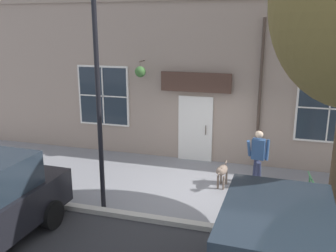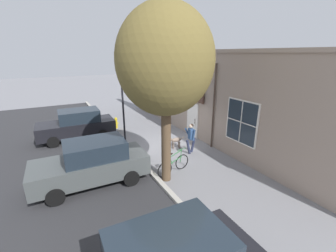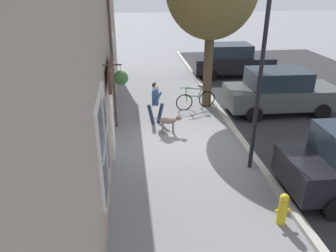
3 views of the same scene
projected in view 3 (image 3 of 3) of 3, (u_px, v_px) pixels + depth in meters
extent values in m
plane|color=gray|center=(180.00, 140.00, 10.97)|extent=(90.00, 90.00, 0.00)
cube|color=#B2ADA3|center=(238.00, 135.00, 11.17)|extent=(0.20, 28.00, 0.12)
cube|color=gray|center=(103.00, 70.00, 9.69)|extent=(0.30, 18.00, 4.95)
cube|color=white|center=(111.00, 121.00, 9.77)|extent=(0.10, 1.10, 2.10)
cube|color=#232D38|center=(113.00, 123.00, 9.80)|extent=(0.03, 0.90, 1.90)
cylinder|color=#47382D|center=(115.00, 117.00, 10.10)|extent=(0.03, 0.03, 0.30)
cube|color=#4C3328|center=(111.00, 72.00, 9.17)|extent=(0.08, 2.20, 0.60)
cylinder|color=#47382D|center=(113.00, 67.00, 11.04)|extent=(0.09, 0.09, 4.46)
cylinder|color=#47382D|center=(112.00, 65.00, 7.40)|extent=(0.44, 0.04, 0.04)
cylinder|color=#47382D|center=(121.00, 72.00, 7.49)|extent=(0.01, 0.01, 0.34)
cone|color=#2D2823|center=(121.00, 82.00, 7.58)|extent=(0.32, 0.32, 0.18)
sphere|color=#3D6B33|center=(121.00, 78.00, 7.55)|extent=(0.34, 0.34, 0.34)
cube|color=white|center=(103.00, 143.00, 6.53)|extent=(0.08, 1.82, 2.02)
cube|color=#232D38|center=(104.00, 143.00, 6.53)|extent=(0.03, 1.70, 1.90)
cube|color=white|center=(105.00, 143.00, 6.53)|extent=(0.04, 0.04, 1.90)
cube|color=white|center=(105.00, 143.00, 6.53)|extent=(0.04, 1.70, 0.04)
cube|color=white|center=(113.00, 61.00, 12.91)|extent=(0.08, 1.82, 2.02)
cube|color=#232D38|center=(114.00, 61.00, 12.92)|extent=(0.03, 1.70, 1.90)
cube|color=white|center=(114.00, 61.00, 12.92)|extent=(0.04, 0.04, 1.90)
cube|color=white|center=(114.00, 61.00, 12.92)|extent=(0.04, 1.70, 0.04)
cylinder|color=#282D47|center=(160.00, 113.00, 12.14)|extent=(0.30, 0.17, 0.77)
cylinder|color=#282D47|center=(151.00, 115.00, 12.01)|extent=(0.30, 0.17, 0.77)
cube|color=#2D4C7A|center=(155.00, 97.00, 11.80)|extent=(0.27, 0.37, 0.56)
sphere|color=beige|center=(156.00, 86.00, 11.63)|extent=(0.21, 0.21, 0.21)
sphere|color=black|center=(155.00, 85.00, 11.62)|extent=(0.20, 0.20, 0.20)
cylinder|color=#2D4C7A|center=(155.00, 95.00, 12.02)|extent=(0.17, 0.11, 0.57)
cylinder|color=#2D4C7A|center=(158.00, 99.00, 11.58)|extent=(0.34, 0.14, 0.52)
ellipsoid|color=#7F6B5B|center=(168.00, 120.00, 11.27)|extent=(0.61, 0.30, 0.23)
cylinder|color=#7F6B5B|center=(173.00, 127.00, 11.47)|extent=(0.06, 0.06, 0.37)
cylinder|color=#7F6B5B|center=(173.00, 129.00, 11.33)|extent=(0.06, 0.06, 0.37)
cylinder|color=#7F6B5B|center=(163.00, 127.00, 11.45)|extent=(0.06, 0.06, 0.37)
cylinder|color=#7F6B5B|center=(163.00, 129.00, 11.31)|extent=(0.06, 0.06, 0.37)
sphere|color=#7F6B5B|center=(178.00, 118.00, 11.25)|extent=(0.19, 0.19, 0.19)
cone|color=#7F6B5B|center=(182.00, 118.00, 11.26)|extent=(0.11, 0.10, 0.09)
cone|color=#7F6B5B|center=(178.00, 115.00, 11.26)|extent=(0.06, 0.06, 0.07)
cone|color=#7F6B5B|center=(178.00, 116.00, 11.17)|extent=(0.06, 0.06, 0.07)
cylinder|color=#7F6B5B|center=(157.00, 119.00, 11.24)|extent=(0.21, 0.05, 0.14)
cylinder|color=brown|center=(208.00, 65.00, 13.29)|extent=(0.37, 0.37, 3.44)
sphere|color=brown|center=(212.00, 4.00, 12.31)|extent=(2.20, 2.20, 2.20)
torus|color=black|center=(184.00, 102.00, 13.33)|extent=(0.70, 0.12, 0.70)
torus|color=black|center=(207.00, 99.00, 13.69)|extent=(0.70, 0.12, 0.70)
cylinder|color=#33723F|center=(196.00, 96.00, 13.43)|extent=(0.96, 0.30, 0.20)
cylinder|color=#33723F|center=(200.00, 92.00, 13.44)|extent=(0.23, 0.10, 0.47)
cylinder|color=#33723F|center=(195.00, 89.00, 13.28)|extent=(0.81, 0.25, 0.17)
cylinder|color=#33723F|center=(186.00, 95.00, 13.23)|extent=(0.11, 0.06, 0.58)
cylinder|color=#33723F|center=(186.00, 88.00, 13.09)|extent=(0.46, 0.08, 0.03)
ellipsoid|color=black|center=(200.00, 86.00, 13.33)|extent=(0.26, 0.16, 0.10)
cylinder|color=black|center=(300.00, 166.00, 8.84)|extent=(0.62, 0.20, 0.62)
cube|color=#474C4C|center=(280.00, 96.00, 12.97)|extent=(4.34, 1.87, 0.76)
cube|color=#1E2833|center=(278.00, 79.00, 12.65)|extent=(2.28, 1.61, 0.68)
cylinder|color=black|center=(301.00, 97.00, 14.04)|extent=(0.62, 0.20, 0.62)
cylinder|color=black|center=(322.00, 112.00, 12.44)|extent=(0.62, 0.20, 0.62)
cylinder|color=black|center=(240.00, 99.00, 13.80)|extent=(0.62, 0.20, 0.62)
cylinder|color=black|center=(254.00, 114.00, 12.21)|extent=(0.62, 0.20, 0.62)
cube|color=black|center=(232.00, 64.00, 17.88)|extent=(4.34, 1.87, 0.76)
cube|color=#1E2833|center=(229.00, 50.00, 17.57)|extent=(2.28, 1.61, 0.68)
cylinder|color=black|center=(250.00, 66.00, 18.96)|extent=(0.62, 0.20, 0.62)
cylinder|color=black|center=(261.00, 74.00, 17.36)|extent=(0.62, 0.20, 0.62)
cylinder|color=black|center=(205.00, 67.00, 18.72)|extent=(0.62, 0.20, 0.62)
cylinder|color=black|center=(211.00, 75.00, 17.12)|extent=(0.62, 0.20, 0.62)
cylinder|color=black|center=(260.00, 83.00, 8.37)|extent=(0.11, 0.11, 5.01)
cylinder|color=gold|center=(282.00, 212.00, 7.12)|extent=(0.20, 0.20, 0.62)
sphere|color=gold|center=(285.00, 198.00, 6.97)|extent=(0.20, 0.20, 0.20)
cylinder|color=gold|center=(288.00, 210.00, 7.12)|extent=(0.10, 0.07, 0.07)
cylinder|color=gold|center=(277.00, 211.00, 7.09)|extent=(0.10, 0.07, 0.07)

